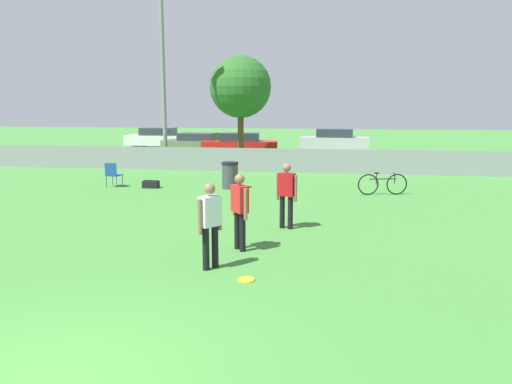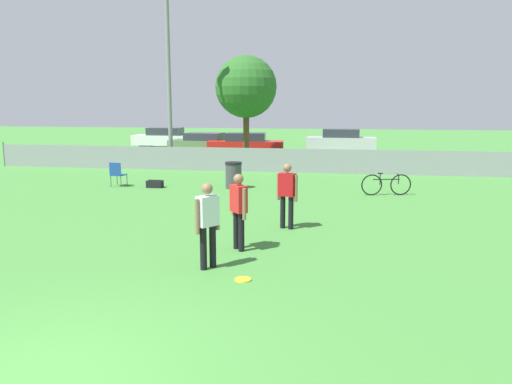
{
  "view_description": "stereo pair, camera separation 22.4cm",
  "coord_description": "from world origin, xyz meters",
  "px_view_note": "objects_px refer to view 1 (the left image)",
  "views": [
    {
      "loc": [
        3.05,
        -4.64,
        3.08
      ],
      "look_at": [
        1.33,
        6.76,
        1.05
      ],
      "focal_mm": 35.0,
      "sensor_mm": 36.0,
      "label": 1
    },
    {
      "loc": [
        3.27,
        -4.6,
        3.08
      ],
      "look_at": [
        1.33,
        6.76,
        1.05
      ],
      "focal_mm": 35.0,
      "sensor_mm": 36.0,
      "label": 2
    }
  ],
  "objects_px": {
    "light_pole": "(163,52)",
    "tree_near_pole": "(240,87)",
    "player_receiver_white": "(210,220)",
    "player_thrower_red": "(286,191)",
    "bicycle_sideline": "(383,184)",
    "player_defender_red": "(240,206)",
    "parked_car_olive": "(198,143)",
    "parked_car_white": "(158,138)",
    "folding_chair_sideline": "(113,173)",
    "parked_car_red": "(240,144)",
    "gear_bag_sideline": "(151,184)",
    "trash_bin": "(230,175)",
    "frisbee_disc": "(246,280)",
    "parked_car_silver": "(335,140)"
  },
  "relations": [
    {
      "from": "player_receiver_white",
      "to": "bicycle_sideline",
      "type": "bearing_deg",
      "value": 10.96
    },
    {
      "from": "frisbee_disc",
      "to": "parked_car_olive",
      "type": "xyz_separation_m",
      "value": [
        -6.98,
        22.72,
        0.62
      ]
    },
    {
      "from": "player_defender_red",
      "to": "frisbee_disc",
      "type": "xyz_separation_m",
      "value": [
        0.45,
        -1.83,
        -0.94
      ]
    },
    {
      "from": "trash_bin",
      "to": "frisbee_disc",
      "type": "bearing_deg",
      "value": -76.85
    },
    {
      "from": "folding_chair_sideline",
      "to": "parked_car_red",
      "type": "bearing_deg",
      "value": -95.04
    },
    {
      "from": "bicycle_sideline",
      "to": "parked_car_white",
      "type": "relative_size",
      "value": 0.37
    },
    {
      "from": "parked_car_white",
      "to": "parked_car_silver",
      "type": "bearing_deg",
      "value": -2.82
    },
    {
      "from": "bicycle_sideline",
      "to": "parked_car_olive",
      "type": "distance_m",
      "value": 17.03
    },
    {
      "from": "light_pole",
      "to": "folding_chair_sideline",
      "type": "bearing_deg",
      "value": -91.64
    },
    {
      "from": "light_pole",
      "to": "parked_car_red",
      "type": "height_order",
      "value": "light_pole"
    },
    {
      "from": "tree_near_pole",
      "to": "folding_chair_sideline",
      "type": "bearing_deg",
      "value": -110.8
    },
    {
      "from": "folding_chair_sideline",
      "to": "parked_car_silver",
      "type": "xyz_separation_m",
      "value": [
        8.34,
        16.33,
        0.18
      ]
    },
    {
      "from": "light_pole",
      "to": "parked_car_silver",
      "type": "relative_size",
      "value": 2.05
    },
    {
      "from": "parked_car_white",
      "to": "parked_car_olive",
      "type": "height_order",
      "value": "parked_car_white"
    },
    {
      "from": "player_receiver_white",
      "to": "parked_car_red",
      "type": "distance_m",
      "value": 21.37
    },
    {
      "from": "player_receiver_white",
      "to": "parked_car_white",
      "type": "bearing_deg",
      "value": 57.49
    },
    {
      "from": "folding_chair_sideline",
      "to": "gear_bag_sideline",
      "type": "relative_size",
      "value": 1.57
    },
    {
      "from": "trash_bin",
      "to": "parked_car_white",
      "type": "relative_size",
      "value": 0.21
    },
    {
      "from": "player_thrower_red",
      "to": "trash_bin",
      "type": "relative_size",
      "value": 1.68
    },
    {
      "from": "player_receiver_white",
      "to": "parked_car_white",
      "type": "xyz_separation_m",
      "value": [
        -10.11,
        25.71,
        -0.26
      ]
    },
    {
      "from": "folding_chair_sideline",
      "to": "parked_car_red",
      "type": "distance_m",
      "value": 12.64
    },
    {
      "from": "light_pole",
      "to": "tree_near_pole",
      "type": "relative_size",
      "value": 1.68
    },
    {
      "from": "tree_near_pole",
      "to": "parked_car_red",
      "type": "distance_m",
      "value": 4.94
    },
    {
      "from": "folding_chair_sideline",
      "to": "player_receiver_white",
      "type": "bearing_deg",
      "value": 130.91
    },
    {
      "from": "player_defender_red",
      "to": "parked_car_olive",
      "type": "relative_size",
      "value": 0.36
    },
    {
      "from": "player_receiver_white",
      "to": "trash_bin",
      "type": "xyz_separation_m",
      "value": [
        -1.47,
        9.07,
        -0.46
      ]
    },
    {
      "from": "gear_bag_sideline",
      "to": "parked_car_olive",
      "type": "xyz_separation_m",
      "value": [
        -1.78,
        13.43,
        0.5
      ]
    },
    {
      "from": "folding_chair_sideline",
      "to": "tree_near_pole",
      "type": "bearing_deg",
      "value": -103.93
    },
    {
      "from": "parked_car_white",
      "to": "player_receiver_white",
      "type": "bearing_deg",
      "value": -68.44
    },
    {
      "from": "light_pole",
      "to": "parked_car_silver",
      "type": "distance_m",
      "value": 14.26
    },
    {
      "from": "player_defender_red",
      "to": "parked_car_olive",
      "type": "bearing_deg",
      "value": 157.29
    },
    {
      "from": "tree_near_pole",
      "to": "frisbee_disc",
      "type": "xyz_separation_m",
      "value": [
        3.36,
        -18.03,
        -3.96
      ]
    },
    {
      "from": "player_receiver_white",
      "to": "player_thrower_red",
      "type": "bearing_deg",
      "value": 17.15
    },
    {
      "from": "player_receiver_white",
      "to": "light_pole",
      "type": "bearing_deg",
      "value": 57.75
    },
    {
      "from": "player_receiver_white",
      "to": "parked_car_red",
      "type": "bearing_deg",
      "value": 44.9
    },
    {
      "from": "bicycle_sideline",
      "to": "trash_bin",
      "type": "bearing_deg",
      "value": 162.28
    },
    {
      "from": "light_pole",
      "to": "parked_car_white",
      "type": "bearing_deg",
      "value": 111.14
    },
    {
      "from": "tree_near_pole",
      "to": "parked_car_red",
      "type": "bearing_deg",
      "value": 101.09
    },
    {
      "from": "folding_chair_sideline",
      "to": "gear_bag_sideline",
      "type": "xyz_separation_m",
      "value": [
        1.48,
        0.01,
        -0.39
      ]
    },
    {
      "from": "tree_near_pole",
      "to": "parked_car_silver",
      "type": "xyz_separation_m",
      "value": [
        5.02,
        7.58,
        -3.26
      ]
    },
    {
      "from": "player_receiver_white",
      "to": "frisbee_disc",
      "type": "distance_m",
      "value": 1.33
    },
    {
      "from": "player_thrower_red",
      "to": "gear_bag_sideline",
      "type": "distance_m",
      "value": 7.81
    },
    {
      "from": "player_thrower_red",
      "to": "parked_car_olive",
      "type": "bearing_deg",
      "value": 130.74
    },
    {
      "from": "tree_near_pole",
      "to": "bicycle_sideline",
      "type": "relative_size",
      "value": 3.3
    },
    {
      "from": "light_pole",
      "to": "tree_near_pole",
      "type": "height_order",
      "value": "light_pole"
    },
    {
      "from": "tree_near_pole",
      "to": "parked_car_olive",
      "type": "relative_size",
      "value": 1.22
    },
    {
      "from": "player_receiver_white",
      "to": "gear_bag_sideline",
      "type": "xyz_separation_m",
      "value": [
        -4.43,
        8.75,
        -0.82
      ]
    },
    {
      "from": "light_pole",
      "to": "tree_near_pole",
      "type": "xyz_separation_m",
      "value": [
        3.16,
        3.07,
        -1.53
      ]
    },
    {
      "from": "light_pole",
      "to": "player_receiver_white",
      "type": "relative_size",
      "value": 5.74
    },
    {
      "from": "player_thrower_red",
      "to": "parked_car_white",
      "type": "relative_size",
      "value": 0.36
    }
  ]
}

